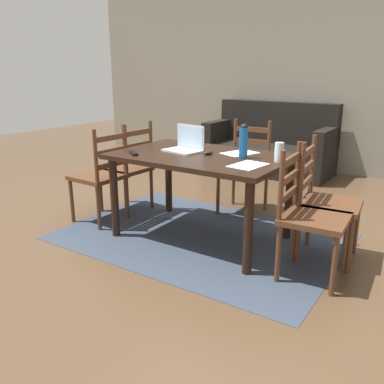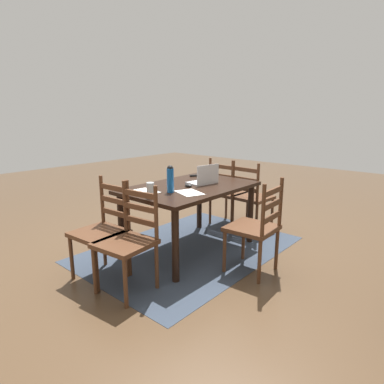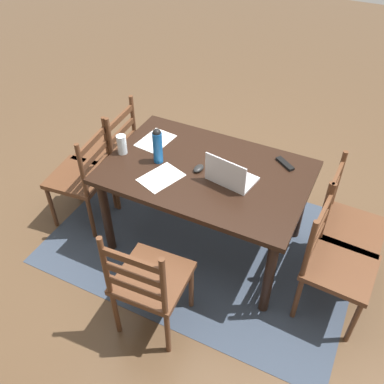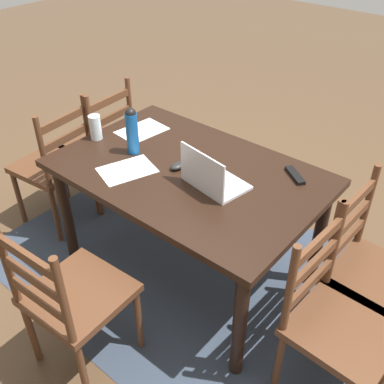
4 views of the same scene
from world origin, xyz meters
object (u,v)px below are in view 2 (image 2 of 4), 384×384
(chair_right_far, at_px, (128,241))
(chair_far_head, at_px, (256,228))
(tv_remote, at_px, (196,176))
(chair_left_near, at_px, (228,193))
(computer_mouse, at_px, (188,185))
(drinking_glass, at_px, (150,190))
(chair_left_far, at_px, (251,197))
(chair_right_near, at_px, (103,231))
(water_bottle, at_px, (170,178))
(dining_table, at_px, (190,194))
(laptop, at_px, (204,179))

(chair_right_far, xyz_separation_m, chair_far_head, (-1.03, 0.67, 0.00))
(tv_remote, bearing_deg, chair_left_near, 113.24)
(chair_right_far, xyz_separation_m, computer_mouse, (-0.97, -0.16, 0.31))
(computer_mouse, bearing_deg, chair_far_head, 101.10)
(chair_right_far, height_order, chair_far_head, same)
(chair_far_head, bearing_deg, drinking_glass, -49.10)
(chair_left_near, height_order, chair_left_far, same)
(chair_right_near, xyz_separation_m, water_bottle, (-0.66, 0.26, 0.44))
(chair_right_near, relative_size, drinking_glass, 6.21)
(chair_far_head, distance_m, water_bottle, 0.98)
(chair_left_far, bearing_deg, tv_remote, -43.28)
(dining_table, xyz_separation_m, chair_left_near, (-1.03, -0.19, -0.20))
(chair_right_far, relative_size, chair_left_far, 1.00)
(chair_right_far, height_order, tv_remote, chair_right_far)
(chair_left_near, relative_size, tv_remote, 5.59)
(chair_right_far, distance_m, tv_remote, 1.63)
(computer_mouse, relative_size, tv_remote, 0.59)
(chair_far_head, bearing_deg, chair_left_near, -134.29)
(drinking_glass, relative_size, tv_remote, 0.90)
(dining_table, relative_size, computer_mouse, 14.73)
(dining_table, distance_m, drinking_glass, 0.69)
(chair_right_near, height_order, water_bottle, water_bottle)
(chair_left_near, bearing_deg, tv_remote, -12.56)
(tv_remote, bearing_deg, chair_right_near, -49.74)
(water_bottle, xyz_separation_m, drinking_glass, (0.30, 0.03, -0.07))
(water_bottle, bearing_deg, chair_right_near, -21.18)
(water_bottle, relative_size, drinking_glass, 1.83)
(chair_right_far, distance_m, chair_far_head, 1.22)
(chair_right_far, relative_size, chair_far_head, 1.00)
(chair_left_near, height_order, water_bottle, water_bottle)
(dining_table, xyz_separation_m, chair_left_far, (-1.03, 0.19, -0.20))
(chair_far_head, xyz_separation_m, tv_remote, (-0.49, -1.17, 0.31))
(chair_left_near, bearing_deg, chair_right_far, 10.59)
(chair_left_near, bearing_deg, chair_far_head, 45.71)
(dining_table, relative_size, chair_left_far, 1.55)
(dining_table, xyz_separation_m, water_bottle, (0.36, 0.06, 0.24))
(chair_left_near, bearing_deg, laptop, 16.66)
(chair_right_near, bearing_deg, chair_left_near, 179.96)
(chair_right_far, height_order, chair_left_near, same)
(chair_left_near, relative_size, drinking_glass, 6.21)
(chair_right_near, xyz_separation_m, computer_mouse, (-0.97, 0.22, 0.31))
(chair_right_near, xyz_separation_m, chair_left_near, (-2.05, 0.00, 0.00))
(laptop, height_order, water_bottle, water_bottle)
(dining_table, bearing_deg, chair_left_far, 169.45)
(laptop, relative_size, tv_remote, 2.07)
(chair_right_near, xyz_separation_m, tv_remote, (-1.51, -0.12, 0.31))
(chair_right_far, xyz_separation_m, chair_right_near, (-0.00, -0.38, 0.00))
(dining_table, bearing_deg, tv_remote, -147.31)
(chair_left_far, bearing_deg, drinking_glass, -3.52)
(water_bottle, height_order, computer_mouse, water_bottle)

